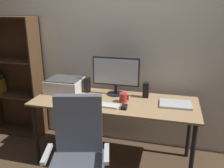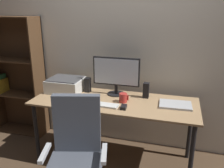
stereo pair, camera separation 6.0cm
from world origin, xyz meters
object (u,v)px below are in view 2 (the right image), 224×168
(monitor, at_px, (116,74))
(speaker_right, at_px, (146,90))
(coffee_mug, at_px, (123,98))
(office_chair, at_px, (76,162))
(bookshelf, at_px, (16,77))
(desk, at_px, (114,107))
(speaker_left, at_px, (88,85))
(laptop, at_px, (175,105))
(printer, at_px, (66,85))
(keyboard, at_px, (104,105))
(mouse, at_px, (124,107))

(monitor, xyz_separation_m, speaker_right, (0.35, -0.01, -0.16))
(coffee_mug, xyz_separation_m, office_chair, (-0.23, -0.73, -0.33))
(coffee_mug, distance_m, bookshelf, 1.63)
(desk, distance_m, office_chair, 0.78)
(desk, distance_m, speaker_left, 0.45)
(laptop, bearing_deg, monitor, 163.96)
(desk, height_order, coffee_mug, coffee_mug)
(desk, height_order, monitor, monitor)
(bookshelf, bearing_deg, coffee_mug, -12.38)
(office_chair, bearing_deg, monitor, 69.05)
(printer, distance_m, office_chair, 1.08)
(laptop, distance_m, speaker_right, 0.37)
(laptop, xyz_separation_m, bookshelf, (-2.13, 0.30, 0.03))
(desk, height_order, printer, printer)
(keyboard, relative_size, laptop, 0.91)
(desk, relative_size, office_chair, 1.75)
(speaker_left, distance_m, office_chair, 1.03)
(office_chair, bearing_deg, speaker_right, 49.40)
(office_chair, bearing_deg, keyboard, 68.08)
(speaker_right, xyz_separation_m, bookshelf, (-1.80, 0.15, -0.04))
(speaker_right, relative_size, office_chair, 0.17)
(laptop, bearing_deg, coffee_mug, -177.54)
(speaker_left, bearing_deg, desk, -26.07)
(monitor, height_order, speaker_left, monitor)
(desk, bearing_deg, monitor, 99.41)
(speaker_left, distance_m, speaker_right, 0.69)
(keyboard, distance_m, speaker_left, 0.48)
(speaker_left, height_order, printer, speaker_left)
(mouse, bearing_deg, laptop, 20.91)
(desk, bearing_deg, keyboard, -109.41)
(monitor, height_order, bookshelf, bookshelf)
(speaker_left, bearing_deg, office_chair, -74.80)
(keyboard, height_order, mouse, mouse)
(monitor, bearing_deg, speaker_left, -178.69)
(speaker_left, height_order, office_chair, office_chair)
(keyboard, height_order, speaker_right, speaker_right)
(monitor, distance_m, mouse, 0.47)
(bookshelf, bearing_deg, speaker_left, -7.69)
(laptop, relative_size, office_chair, 0.32)
(desk, height_order, speaker_left, speaker_left)
(coffee_mug, height_order, laptop, coffee_mug)
(laptop, bearing_deg, office_chair, -137.41)
(keyboard, xyz_separation_m, speaker_right, (0.37, 0.35, 0.08))
(speaker_right, bearing_deg, laptop, -24.71)
(desk, distance_m, monitor, 0.38)
(monitor, height_order, coffee_mug, monitor)
(monitor, height_order, keyboard, monitor)
(desk, distance_m, bookshelf, 1.53)
(keyboard, distance_m, speaker_right, 0.52)
(speaker_left, bearing_deg, monitor, 1.31)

